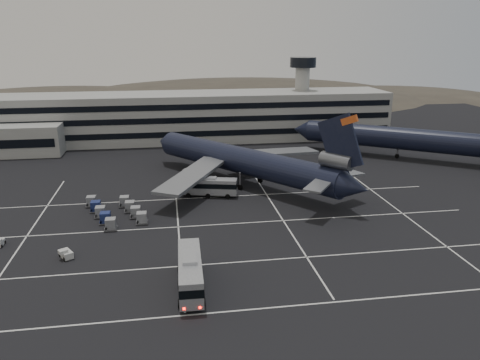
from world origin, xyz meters
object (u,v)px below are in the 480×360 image
(trijet_main, at_px, (245,161))
(bus_far, at_px, (209,186))
(bus_near, at_px, (190,271))
(uld_cluster, at_px, (115,211))

(trijet_main, relative_size, bus_far, 4.22)
(bus_far, bearing_deg, bus_near, -175.41)
(trijet_main, height_order, uld_cluster, trijet_main)
(bus_far, xyz_separation_m, uld_cluster, (-17.34, -7.98, -1.20))
(trijet_main, xyz_separation_m, bus_far, (-8.32, -6.24, -3.09))
(trijet_main, xyz_separation_m, bus_near, (-13.83, -40.93, -2.83))
(trijet_main, bearing_deg, bus_near, -146.71)
(trijet_main, distance_m, bus_far, 10.85)
(bus_near, bearing_deg, trijet_main, 72.79)
(bus_near, xyz_separation_m, uld_cluster, (-11.84, 26.71, -1.46))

